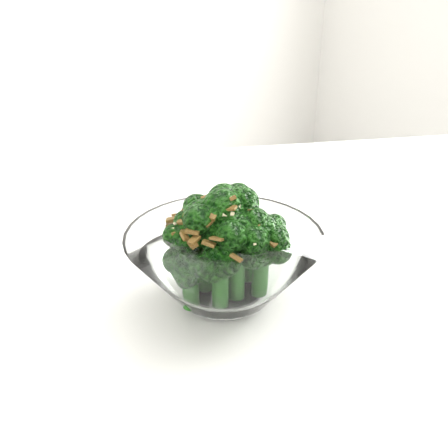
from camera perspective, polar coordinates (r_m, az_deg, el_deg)
table at (r=0.60m, az=2.40°, el=-9.43°), size 1.42×1.20×0.75m
broccoli_dish at (r=0.48m, az=0.09°, el=-3.70°), size 0.19×0.19×0.12m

